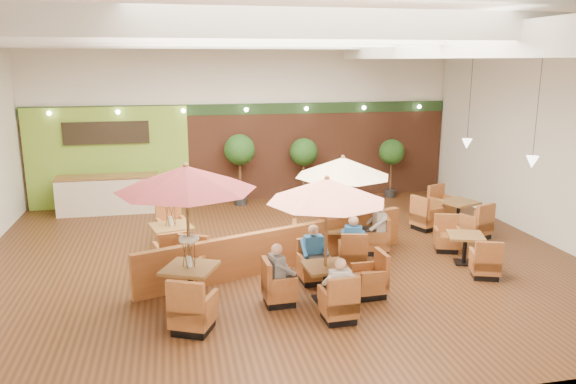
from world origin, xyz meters
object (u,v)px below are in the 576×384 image
object	(u,v)px
topiary_2	(392,154)
diner_1	(314,248)
service_counter	(108,195)
table_0	(187,199)
table_2	(342,187)
diner_4	(377,223)
table_1	(326,216)
table_5	(449,216)
diner_0	(339,282)
diner_3	(353,237)
booth_divider	(282,248)
topiary_1	(304,155)
table_4	(465,249)
diner_2	(279,268)
topiary_0	(240,153)
table_3	(172,238)

from	to	relation	value
topiary_2	diner_1	size ratio (longest dim) A/B	2.50
service_counter	table_0	size ratio (longest dim) A/B	1.02
table_2	diner_4	xyz separation A→B (m)	(0.90, 0.00, -0.92)
diner_4	table_1	bearing A→B (deg)	143.81
table_5	table_2	bearing A→B (deg)	-177.38
service_counter	table_5	bearing A→B (deg)	-20.88
diner_4	diner_0	bearing A→B (deg)	152.40
diner_1	diner_3	distance (m)	1.22
booth_divider	topiary_1	bearing A→B (deg)	52.33
diner_3	table_4	bearing A→B (deg)	17.49
table_2	table_5	distance (m)	4.17
diner_0	service_counter	bearing A→B (deg)	118.56
booth_divider	topiary_2	distance (m)	7.81
table_1	table_0	bearing A→B (deg)	172.25
table_4	topiary_2	size ratio (longest dim) A/B	1.25
diner_2	topiary_0	bearing A→B (deg)	168.36
table_2	diner_3	size ratio (longest dim) A/B	3.14
table_1	diner_3	bearing A→B (deg)	52.38
table_2	diner_2	distance (m)	3.26
diner_4	table_5	bearing A→B (deg)	-57.19
topiary_2	diner_2	size ratio (longest dim) A/B	2.59
diner_3	topiary_2	bearing A→B (deg)	83.11
table_3	diner_4	distance (m)	4.95
topiary_0	topiary_2	xyz separation A→B (m)	(5.19, 0.00, -0.23)
table_1	diner_1	bearing A→B (deg)	87.38
booth_divider	diner_2	world-z (taller)	diner_2
diner_4	table_3	bearing A→B (deg)	85.02
service_counter	table_3	distance (m)	4.90
topiary_2	diner_1	bearing A→B (deg)	-122.99
diner_1	booth_divider	bearing A→B (deg)	-63.30
topiary_2	diner_1	world-z (taller)	topiary_2
table_0	topiary_1	xyz separation A→B (m)	(4.00, 7.58, -0.54)
diner_3	diner_1	bearing A→B (deg)	-128.92
table_0	diner_1	size ratio (longest dim) A/B	3.68
table_2	table_3	distance (m)	4.22
diner_4	topiary_0	bearing A→B (deg)	29.21
diner_1	diner_2	size ratio (longest dim) A/B	1.04
table_1	diner_1	xyz separation A→B (m)	(0.00, 0.92, -0.96)
table_2	topiary_1	xyz separation A→B (m)	(0.34, 5.40, -0.11)
topiary_1	diner_2	distance (m)	8.20
topiary_2	diner_4	size ratio (longest dim) A/B	2.43
table_4	topiary_0	distance (m)	7.98
table_0	table_5	bearing A→B (deg)	52.18
service_counter	topiary_2	bearing A→B (deg)	1.23
table_0	table_5	world-z (taller)	table_0
table_4	table_5	distance (m)	2.84
table_2	diner_2	xyz separation A→B (m)	(-1.98, -2.42, -0.94)
booth_divider	diner_1	xyz separation A→B (m)	(0.50, -0.97, 0.28)
topiary_2	diner_4	bearing A→B (deg)	-114.99
table_1	diner_2	distance (m)	1.34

